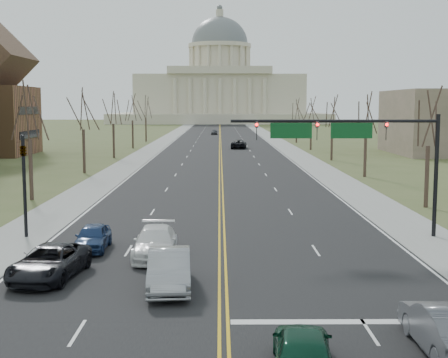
{
  "coord_description": "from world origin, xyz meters",
  "views": [
    {
      "loc": [
        -0.14,
        -22.52,
        7.75
      ],
      "look_at": [
        0.15,
        17.14,
        3.0
      ],
      "focal_mm": 50.0,
      "sensor_mm": 36.0,
      "label": 1
    }
  ],
  "objects_px": {
    "signal_left": "(24,174)",
    "car_sb_outer_second": "(93,237)",
    "car_sb_inner_lead": "(169,270)",
    "car_far_sb": "(214,132)",
    "car_far_nb": "(239,144)",
    "car_nb_inner_lead": "(303,349)",
    "signal_mast": "(350,139)",
    "car_nb_outer_lead": "(446,327)",
    "car_sb_inner_second": "(155,242)",
    "car_sb_outer_lead": "(49,262)"
  },
  "relations": [
    {
      "from": "signal_left",
      "to": "car_nb_inner_lead",
      "type": "xyz_separation_m",
      "value": [
        13.75,
        -18.82,
        -2.97
      ]
    },
    {
      "from": "signal_mast",
      "to": "car_nb_inner_lead",
      "type": "relative_size",
      "value": 2.81
    },
    {
      "from": "signal_mast",
      "to": "car_far_nb",
      "type": "distance_m",
      "value": 74.47
    },
    {
      "from": "car_sb_inner_lead",
      "to": "car_nb_outer_lead",
      "type": "bearing_deg",
      "value": -40.58
    },
    {
      "from": "car_sb_outer_lead",
      "to": "car_sb_inner_second",
      "type": "distance_m",
      "value": 5.83
    },
    {
      "from": "car_sb_inner_lead",
      "to": "car_sb_inner_second",
      "type": "xyz_separation_m",
      "value": [
        -1.14,
        5.5,
        -0.07
      ]
    },
    {
      "from": "car_sb_outer_second",
      "to": "car_far_sb",
      "type": "bearing_deg",
      "value": 86.89
    },
    {
      "from": "signal_left",
      "to": "car_far_nb",
      "type": "xyz_separation_m",
      "value": [
        14.79,
        74.18,
        -2.93
      ]
    },
    {
      "from": "signal_left",
      "to": "car_nb_outer_lead",
      "type": "height_order",
      "value": "signal_left"
    },
    {
      "from": "car_nb_outer_lead",
      "to": "car_sb_outer_lead",
      "type": "relative_size",
      "value": 0.92
    },
    {
      "from": "car_sb_inner_lead",
      "to": "car_sb_outer_second",
      "type": "height_order",
      "value": "car_sb_inner_lead"
    },
    {
      "from": "car_nb_outer_lead",
      "to": "car_sb_inner_lead",
      "type": "bearing_deg",
      "value": -36.52
    },
    {
      "from": "car_nb_inner_lead",
      "to": "car_sb_inner_second",
      "type": "relative_size",
      "value": 0.82
    },
    {
      "from": "signal_mast",
      "to": "car_far_sb",
      "type": "height_order",
      "value": "signal_mast"
    },
    {
      "from": "signal_mast",
      "to": "car_nb_inner_lead",
      "type": "bearing_deg",
      "value": -105.43
    },
    {
      "from": "car_nb_outer_lead",
      "to": "car_sb_inner_second",
      "type": "height_order",
      "value": "car_nb_outer_lead"
    },
    {
      "from": "signal_mast",
      "to": "car_sb_inner_lead",
      "type": "xyz_separation_m",
      "value": [
        -9.71,
        -10.4,
        -4.92
      ]
    },
    {
      "from": "car_far_sb",
      "to": "signal_mast",
      "type": "bearing_deg",
      "value": -83.65
    },
    {
      "from": "car_sb_inner_lead",
      "to": "car_far_sb",
      "type": "xyz_separation_m",
      "value": [
        0.81,
        135.28,
        -0.17
      ]
    },
    {
      "from": "car_sb_inner_second",
      "to": "car_far_nb",
      "type": "bearing_deg",
      "value": 83.39
    },
    {
      "from": "signal_mast",
      "to": "signal_left",
      "type": "relative_size",
      "value": 2.02
    },
    {
      "from": "car_sb_inner_second",
      "to": "signal_mast",
      "type": "bearing_deg",
      "value": 22.54
    },
    {
      "from": "car_sb_inner_second",
      "to": "car_far_nb",
      "type": "relative_size",
      "value": 0.94
    },
    {
      "from": "car_sb_inner_second",
      "to": "car_far_sb",
      "type": "bearing_deg",
      "value": 87.37
    },
    {
      "from": "car_nb_outer_lead",
      "to": "car_sb_inner_lead",
      "type": "xyz_separation_m",
      "value": [
        -9.22,
        6.86,
        0.02
      ]
    },
    {
      "from": "signal_left",
      "to": "car_far_nb",
      "type": "relative_size",
      "value": 1.08
    },
    {
      "from": "signal_left",
      "to": "car_far_nb",
      "type": "height_order",
      "value": "signal_left"
    },
    {
      "from": "signal_left",
      "to": "car_sb_outer_second",
      "type": "xyz_separation_m",
      "value": [
        4.56,
        -3.28,
        -3.01
      ]
    },
    {
      "from": "car_nb_outer_lead",
      "to": "car_far_nb",
      "type": "distance_m",
      "value": 91.52
    },
    {
      "from": "car_nb_inner_lead",
      "to": "signal_left",
      "type": "bearing_deg",
      "value": -48.5
    },
    {
      "from": "car_sb_outer_lead",
      "to": "car_far_nb",
      "type": "bearing_deg",
      "value": 89.11
    },
    {
      "from": "signal_mast",
      "to": "car_sb_inner_second",
      "type": "xyz_separation_m",
      "value": [
        -10.85,
        -4.9,
        -4.99
      ]
    },
    {
      "from": "car_far_sb",
      "to": "car_sb_inner_second",
      "type": "bearing_deg",
      "value": -88.58
    },
    {
      "from": "car_sb_outer_lead",
      "to": "car_nb_inner_lead",
      "type": "bearing_deg",
      "value": -38.39
    },
    {
      "from": "signal_left",
      "to": "car_sb_outer_second",
      "type": "height_order",
      "value": "signal_left"
    },
    {
      "from": "signal_left",
      "to": "car_nb_outer_lead",
      "type": "bearing_deg",
      "value": -43.1
    },
    {
      "from": "signal_left",
      "to": "car_sb_inner_second",
      "type": "height_order",
      "value": "signal_left"
    },
    {
      "from": "signal_left",
      "to": "car_sb_outer_second",
      "type": "relative_size",
      "value": 1.48
    },
    {
      "from": "signal_mast",
      "to": "car_sb_inner_lead",
      "type": "distance_m",
      "value": 15.06
    },
    {
      "from": "car_sb_inner_second",
      "to": "car_far_nb",
      "type": "xyz_separation_m",
      "value": [
        6.7,
        79.09,
        0.02
      ]
    },
    {
      "from": "signal_left",
      "to": "car_far_sb",
      "type": "bearing_deg",
      "value": 85.4
    },
    {
      "from": "car_nb_outer_lead",
      "to": "car_sb_outer_lead",
      "type": "bearing_deg",
      "value": -29.84
    },
    {
      "from": "signal_mast",
      "to": "signal_left",
      "type": "height_order",
      "value": "signal_mast"
    },
    {
      "from": "signal_mast",
      "to": "car_sb_outer_lead",
      "type": "xyz_separation_m",
      "value": [
        -15.2,
        -8.78,
        -5.01
      ]
    },
    {
      "from": "car_far_nb",
      "to": "car_nb_inner_lead",
      "type": "bearing_deg",
      "value": 94.4
    },
    {
      "from": "car_nb_outer_lead",
      "to": "car_sb_outer_lead",
      "type": "height_order",
      "value": "car_nb_outer_lead"
    },
    {
      "from": "car_sb_outer_second",
      "to": "car_sb_outer_lead",
      "type": "bearing_deg",
      "value": -99.1
    },
    {
      "from": "car_nb_inner_lead",
      "to": "car_sb_outer_second",
      "type": "xyz_separation_m",
      "value": [
        -9.19,
        15.53,
        -0.04
      ]
    },
    {
      "from": "car_nb_outer_lead",
      "to": "car_sb_inner_lead",
      "type": "height_order",
      "value": "car_sb_inner_lead"
    },
    {
      "from": "car_sb_outer_second",
      "to": "car_far_nb",
      "type": "relative_size",
      "value": 0.73
    }
  ]
}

